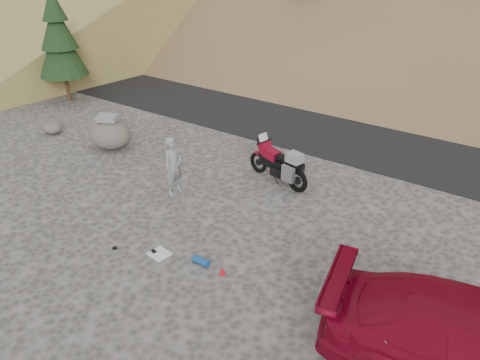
# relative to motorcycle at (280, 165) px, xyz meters

# --- Properties ---
(ground) EXTENTS (140.00, 140.00, 0.00)m
(ground) POSITION_rel_motorcycle_xyz_m (-1.31, -3.12, -0.63)
(ground) COLOR #403E3B
(ground) RESTS_ON ground
(road) EXTENTS (120.00, 7.00, 0.05)m
(road) POSITION_rel_motorcycle_xyz_m (-1.31, 5.88, -0.63)
(road) COLOR black
(road) RESTS_ON ground
(conifer_verge) EXTENTS (2.20, 2.20, 5.04)m
(conifer_verge) POSITION_rel_motorcycle_xyz_m (-12.31, 1.38, 2.26)
(conifer_verge) COLOR #332112
(conifer_verge) RESTS_ON ground
(motorcycle) EXTENTS (2.44, 1.04, 1.47)m
(motorcycle) POSITION_rel_motorcycle_xyz_m (0.00, 0.00, 0.00)
(motorcycle) COLOR black
(motorcycle) RESTS_ON ground
(man) EXTENTS (0.49, 0.70, 1.83)m
(man) POSITION_rel_motorcycle_xyz_m (-2.33, -2.38, -0.63)
(man) COLOR gray
(man) RESTS_ON ground
(boulder) EXTENTS (1.94, 1.76, 1.25)m
(boulder) POSITION_rel_motorcycle_xyz_m (-6.54, -1.19, -0.08)
(boulder) COLOR #56524A
(boulder) RESTS_ON ground
(small_rock) EXTENTS (0.82, 0.75, 0.47)m
(small_rock) POSITION_rel_motorcycle_xyz_m (-9.51, -1.56, -0.40)
(small_rock) COLOR #56524A
(small_rock) RESTS_ON ground
(gear_white_cloth) EXTENTS (0.57, 0.52, 0.02)m
(gear_white_cloth) POSITION_rel_motorcycle_xyz_m (-0.58, -4.95, -0.62)
(gear_white_cloth) COLOR white
(gear_white_cloth) RESTS_ON ground
(gear_blue_mat) EXTENTS (0.45, 0.19, 0.18)m
(gear_blue_mat) POSITION_rel_motorcycle_xyz_m (0.52, -4.66, -0.54)
(gear_blue_mat) COLOR navy
(gear_blue_mat) RESTS_ON ground
(gear_funnel) EXTENTS (0.18, 0.18, 0.19)m
(gear_funnel) POSITION_rel_motorcycle_xyz_m (1.18, -4.67, -0.53)
(gear_funnel) COLOR red
(gear_funnel) RESTS_ON ground
(gear_glove_a) EXTENTS (0.16, 0.14, 0.04)m
(gear_glove_a) POSITION_rel_motorcycle_xyz_m (-0.76, -4.97, -0.61)
(gear_glove_a) COLOR black
(gear_glove_a) RESTS_ON ground
(gear_glove_b) EXTENTS (0.14, 0.14, 0.04)m
(gear_glove_b) POSITION_rel_motorcycle_xyz_m (-1.68, -5.43, -0.61)
(gear_glove_b) COLOR black
(gear_glove_b) RESTS_ON ground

